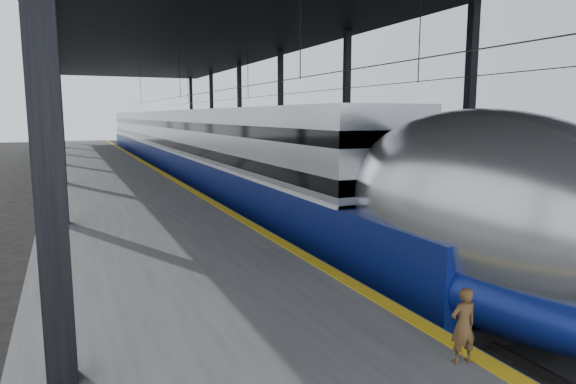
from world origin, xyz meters
TOP-DOWN VIEW (x-y plane):
  - ground at (0.00, 0.00)m, footprint 160.00×160.00m
  - platform at (-3.50, 20.00)m, footprint 6.00×80.00m
  - yellow_strip at (-0.70, 20.00)m, footprint 0.30×80.00m
  - rails at (4.50, 20.00)m, footprint 6.52×80.00m
  - canopy at (1.90, 20.00)m, footprint 18.00×75.00m
  - tgv_train at (2.00, 23.91)m, footprint 3.14×65.20m
  - second_train at (7.00, 31.34)m, footprint 2.65×56.05m
  - child at (-1.00, -6.59)m, footprint 0.39×0.27m

SIDE VIEW (x-z plane):
  - ground at x=0.00m, z-range 0.00..0.00m
  - rails at x=4.50m, z-range 0.00..0.16m
  - platform at x=-3.50m, z-range 0.00..1.00m
  - yellow_strip at x=-0.70m, z-range 1.00..1.01m
  - child at x=-1.00m, z-range 1.00..2.02m
  - second_train at x=7.00m, z-range 0.02..3.67m
  - tgv_train at x=2.00m, z-range -0.15..4.36m
  - canopy at x=1.90m, z-range 4.38..13.85m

